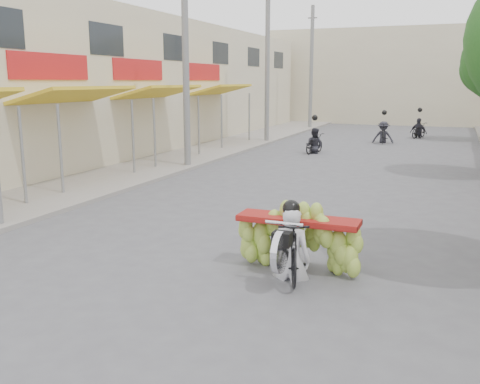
% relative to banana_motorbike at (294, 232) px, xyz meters
% --- Properties ---
extents(ground, '(120.00, 120.00, 0.00)m').
position_rel_banana_motorbike_xyz_m(ground, '(-1.37, -2.66, -0.73)').
color(ground, '#56555A').
rests_on(ground, ground).
extents(sidewalk_left, '(4.00, 60.00, 0.12)m').
position_rel_banana_motorbike_xyz_m(sidewalk_left, '(-8.37, 12.34, -0.67)').
color(sidewalk_left, gray).
rests_on(sidewalk_left, ground).
extents(shophouse_row_left, '(9.77, 40.00, 6.00)m').
position_rel_banana_motorbike_xyz_m(shophouse_row_left, '(-13.35, 11.31, 2.27)').
color(shophouse_row_left, beige).
rests_on(shophouse_row_left, ground).
extents(far_building, '(20.00, 6.00, 7.00)m').
position_rel_banana_motorbike_xyz_m(far_building, '(-1.37, 35.34, 2.77)').
color(far_building, beige).
rests_on(far_building, ground).
extents(utility_pole_mid, '(0.60, 0.24, 8.00)m').
position_rel_banana_motorbike_xyz_m(utility_pole_mid, '(-6.77, 9.34, 3.30)').
color(utility_pole_mid, slate).
rests_on(utility_pole_mid, ground).
extents(utility_pole_far, '(0.60, 0.24, 8.00)m').
position_rel_banana_motorbike_xyz_m(utility_pole_far, '(-6.77, 18.34, 3.30)').
color(utility_pole_far, slate).
rests_on(utility_pole_far, ground).
extents(utility_pole_back, '(0.60, 0.24, 8.00)m').
position_rel_banana_motorbike_xyz_m(utility_pole_back, '(-6.77, 27.34, 3.30)').
color(utility_pole_back, slate).
rests_on(utility_pole_back, ground).
extents(banana_motorbike, '(2.20, 1.88, 2.22)m').
position_rel_banana_motorbike_xyz_m(banana_motorbike, '(0.00, 0.00, 0.00)').
color(banana_motorbike, black).
rests_on(banana_motorbike, ground).
extents(bg_motorbike_a, '(0.87, 1.61, 1.95)m').
position_rel_banana_motorbike_xyz_m(bg_motorbike_a, '(-3.43, 15.13, 0.03)').
color(bg_motorbike_a, black).
rests_on(bg_motorbike_a, ground).
extents(bg_motorbike_b, '(1.12, 1.93, 1.95)m').
position_rel_banana_motorbike_xyz_m(bg_motorbike_b, '(-1.07, 20.32, 0.09)').
color(bg_motorbike_b, black).
rests_on(bg_motorbike_b, ground).
extents(bg_motorbike_c, '(1.10, 1.61, 1.95)m').
position_rel_banana_motorbike_xyz_m(bg_motorbike_c, '(0.47, 23.72, 0.09)').
color(bg_motorbike_c, black).
rests_on(bg_motorbike_c, ground).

